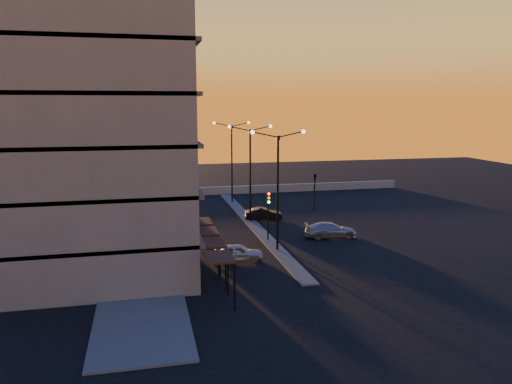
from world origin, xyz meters
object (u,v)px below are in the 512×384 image
object	(u,v)px
car_sedan	(264,214)
car_wagon	(330,230)
traffic_light_main	(268,208)
car_hatchback	(238,252)
streetlamp_mid	(250,166)

from	to	relation	value
car_sedan	car_wagon	world-z (taller)	car_wagon
car_sedan	car_wagon	size ratio (longest dim) A/B	0.82
traffic_light_main	car_sedan	distance (m)	8.26
traffic_light_main	car_sedan	bearing A→B (deg)	79.11
car_hatchback	car_wagon	distance (m)	10.21
streetlamp_mid	car_hatchback	distance (m)	13.27
streetlamp_mid	car_sedan	xyz separation A→B (m)	(1.50, 0.66, -4.98)
traffic_light_main	streetlamp_mid	bearing A→B (deg)	90.00
streetlamp_mid	car_hatchback	xyz separation A→B (m)	(-3.50, -11.80, -4.97)
streetlamp_mid	car_wagon	distance (m)	10.30
streetlamp_mid	traffic_light_main	xyz separation A→B (m)	(0.00, -7.13, -2.70)
car_wagon	streetlamp_mid	bearing A→B (deg)	44.28
streetlamp_mid	car_sedan	world-z (taller)	streetlamp_mid
streetlamp_mid	car_wagon	world-z (taller)	streetlamp_mid
traffic_light_main	car_wagon	size ratio (longest dim) A/B	0.94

